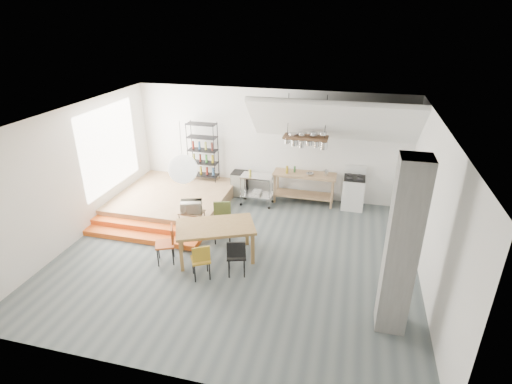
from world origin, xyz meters
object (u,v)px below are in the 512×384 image
(stove, at_px, (353,192))
(mini_fridge, at_px, (240,184))
(dining_table, at_px, (215,229))
(rolling_cart, at_px, (257,186))

(stove, bearing_deg, mini_fridge, 179.25)
(mini_fridge, bearing_deg, stove, -0.75)
(dining_table, bearing_deg, rolling_cart, 61.40)
(dining_table, distance_m, rolling_cart, 2.91)
(rolling_cart, bearing_deg, stove, 11.03)
(dining_table, height_order, rolling_cart, rolling_cart)
(dining_table, xyz_separation_m, rolling_cart, (0.23, 2.90, -0.15))
(stove, distance_m, mini_fridge, 3.37)
(stove, relative_size, dining_table, 0.60)
(stove, bearing_deg, dining_table, -131.10)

